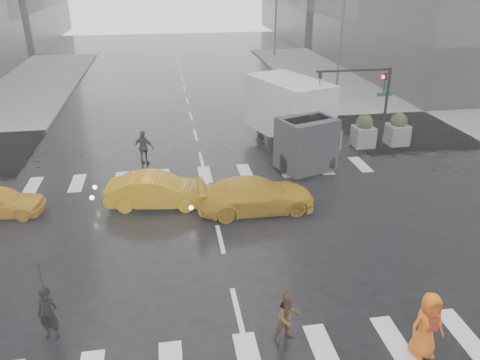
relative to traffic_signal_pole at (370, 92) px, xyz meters
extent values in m
plane|color=black|center=(-9.01, -8.01, -3.22)|extent=(120.00, 120.00, 0.00)
cube|color=slate|center=(10.49, 9.49, -3.14)|extent=(35.00, 35.00, 0.15)
cube|color=#302E2A|center=(19.99, 47.99, -1.02)|extent=(26.05, 26.05, 4.40)
cylinder|color=black|center=(0.99, -0.01, -0.97)|extent=(0.16, 0.16, 4.50)
cylinder|color=black|center=(-1.01, -0.01, 1.18)|extent=(4.00, 0.12, 0.12)
imported|color=black|center=(0.74, -0.01, 0.48)|extent=(0.16, 0.20, 1.00)
imported|color=black|center=(-2.81, -0.01, 0.68)|extent=(0.16, 0.20, 1.00)
sphere|color=#FF190C|center=(0.64, -0.01, 0.78)|extent=(0.20, 0.20, 0.20)
cube|color=#0D5B2B|center=(0.99, 0.29, -0.22)|extent=(0.90, 0.03, 0.22)
cylinder|color=#59595B|center=(1.99, 9.99, 1.28)|extent=(0.20, 0.20, 9.00)
cylinder|color=#59595B|center=(1.99, 29.99, 1.28)|extent=(0.20, 0.20, 9.00)
cube|color=slate|center=(-2.01, 0.19, -2.52)|extent=(1.10, 1.10, 1.10)
sphere|color=#1F3216|center=(-2.01, 0.19, -1.72)|extent=(0.90, 0.90, 0.90)
cube|color=slate|center=(-0.01, 0.19, -2.52)|extent=(1.10, 1.10, 1.10)
sphere|color=#1F3216|center=(-0.01, 0.19, -1.72)|extent=(0.90, 0.90, 0.90)
cube|color=slate|center=(1.99, 0.19, -2.52)|extent=(1.10, 1.10, 1.10)
sphere|color=#1F3216|center=(1.99, 0.19, -1.72)|extent=(0.90, 0.90, 0.90)
imported|color=black|center=(-14.15, -12.30, -2.41)|extent=(0.68, 0.55, 1.61)
imported|color=black|center=(-14.15, -12.30, -1.23)|extent=(1.21, 1.22, 0.88)
imported|color=#4F341C|center=(-7.86, -13.42, -2.46)|extent=(0.86, 0.75, 1.51)
imported|color=orange|center=(-4.51, -14.49, -2.27)|extent=(0.96, 0.67, 1.89)
cube|color=maroon|center=(-4.51, -14.67, -2.07)|extent=(0.29, 0.18, 0.40)
imported|color=black|center=(-11.90, -0.15, -2.32)|extent=(1.20, 0.97, 1.78)
imported|color=black|center=(-4.88, -2.38, -2.29)|extent=(1.29, 1.34, 1.85)
imported|color=#D8980B|center=(-11.26, -4.90, -2.52)|extent=(4.38, 2.03, 1.39)
imported|color=#D8980B|center=(-7.27, -6.01, -2.51)|extent=(4.33, 2.08, 1.41)
cube|color=silver|center=(-4.03, 1.33, -0.96)|extent=(2.65, 5.07, 2.98)
cube|color=#2D2E32|center=(-4.03, -2.20, -1.84)|extent=(2.54, 1.98, 2.54)
cube|color=black|center=(-4.03, -2.20, -1.07)|extent=(2.21, 0.99, 0.99)
cylinder|color=black|center=(-5.19, -2.42, -2.72)|extent=(0.31, 0.99, 0.99)
cylinder|color=black|center=(-2.87, -2.42, -2.72)|extent=(0.31, 0.99, 0.99)
cylinder|color=black|center=(-5.19, 0.00, -2.72)|extent=(0.31, 0.99, 0.99)
cylinder|color=black|center=(-2.87, 0.00, -2.72)|extent=(0.31, 0.99, 0.99)
cylinder|color=black|center=(-5.19, 3.09, -2.72)|extent=(0.31, 0.99, 0.99)
cylinder|color=black|center=(-2.87, 3.09, -2.72)|extent=(0.31, 0.99, 0.99)
camera|label=1|loc=(-10.71, -22.85, 6.01)|focal=35.00mm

